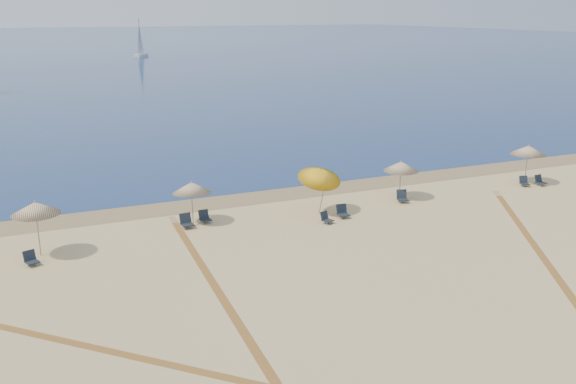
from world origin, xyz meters
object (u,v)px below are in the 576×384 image
chair_8 (524,182)px  sailboat_0 (140,45)px  chair_5 (326,218)px  chair_9 (540,181)px  umbrella_1 (35,208)px  umbrella_4 (401,166)px  umbrella_5 (528,150)px  chair_3 (186,222)px  umbrella_2 (192,188)px  umbrella_3 (320,174)px  chair_7 (402,197)px  chair_6 (343,212)px  chair_2 (31,259)px  chair_4 (205,217)px

chair_8 → sailboat_0: 122.98m
chair_5 → chair_9: bearing=-16.5°
umbrella_1 → umbrella_4: (19.53, 1.16, -0.30)m
umbrella_5 → chair_3: bearing=179.3°
umbrella_2 → umbrella_3: 6.73m
umbrella_4 → sailboat_0: sailboat_0 is taller
umbrella_4 → chair_3: umbrella_4 is taller
chair_7 → sailboat_0: size_ratio=0.09×
chair_6 → chair_8: 13.26m
chair_2 → chair_7: chair_7 is taller
umbrella_3 → umbrella_5: size_ratio=1.15×
umbrella_3 → chair_9: umbrella_3 is taller
umbrella_4 → umbrella_5: 9.10m
chair_7 → chair_9: 9.85m
umbrella_5 → chair_3: (-21.71, 0.27, -1.81)m
chair_5 → chair_9: size_ratio=1.08×
chair_8 → chair_9: chair_9 is taller
chair_4 → sailboat_0: (20.54, 121.76, 2.37)m
umbrella_1 → umbrella_3: 14.02m
umbrella_3 → sailboat_0: 123.65m
chair_8 → umbrella_1: bearing=-159.4°
chair_2 → chair_4: 8.75m
sailboat_0 → umbrella_3: bearing=-65.2°
umbrella_3 → chair_5: 2.49m
chair_9 → umbrella_1: bearing=175.9°
umbrella_3 → sailboat_0: bearing=83.3°
umbrella_3 → chair_3: (-7.11, 0.63, -1.84)m
chair_2 → chair_6: chair_6 is taller
chair_8 → chair_9: bearing=5.7°
chair_3 → chair_9: chair_3 is taller
chair_6 → sailboat_0: (13.68, 123.88, 2.35)m
umbrella_3 → umbrella_4: 5.56m
chair_2 → chair_8: bearing=-17.9°
umbrella_1 → umbrella_4: bearing=3.4°
chair_2 → chair_9: 29.52m
umbrella_2 → chair_5: (6.22, -2.75, -1.62)m
umbrella_1 → chair_2: umbrella_1 is taller
chair_2 → chair_4: bearing=-4.0°
sailboat_0 → chair_3: bearing=-68.5°
chair_2 → chair_9: chair_9 is taller
chair_7 → chair_3: bearing=-163.5°
chair_4 → chair_8: 20.12m
chair_9 → sailboat_0: sailboat_0 is taller
umbrella_2 → chair_2: size_ratio=2.99×
umbrella_5 → umbrella_4: bearing=177.8°
umbrella_1 → chair_3: bearing=8.9°
chair_3 → chair_6: size_ratio=1.04×
umbrella_3 → chair_5: umbrella_3 is taller
umbrella_2 → umbrella_4: bearing=-2.3°
umbrella_1 → chair_2: bearing=-113.5°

